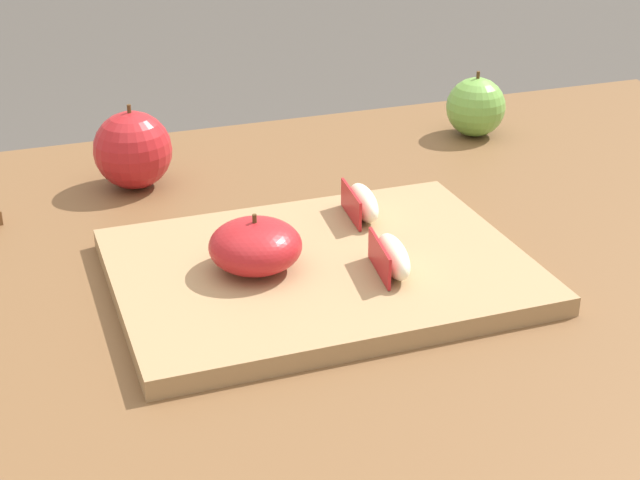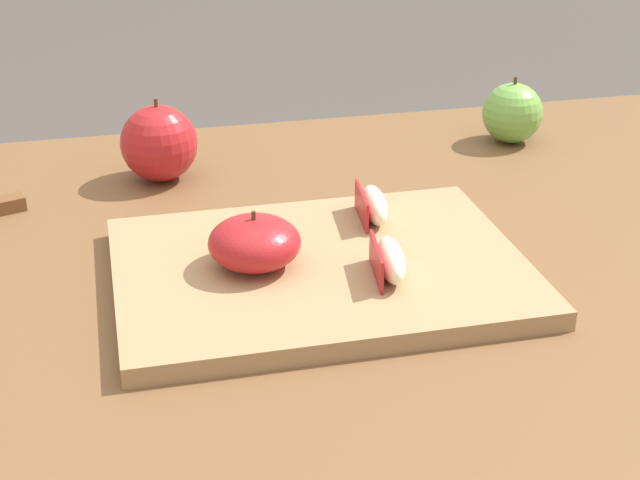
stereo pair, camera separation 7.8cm
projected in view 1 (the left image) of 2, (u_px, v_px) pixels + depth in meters
name	position (u px, v px, depth m)	size (l,w,h in m)	color
dining_table	(257.00, 383.00, 0.84)	(1.35, 0.78, 0.73)	brown
cutting_board	(320.00, 270.00, 0.80)	(0.34, 0.25, 0.02)	#A37F56
apple_half_skin_up	(253.00, 246.00, 0.77)	(0.08, 0.08, 0.05)	#B21E23
apple_wedge_middle	(392.00, 257.00, 0.77)	(0.03, 0.07, 0.03)	#F4EACC
apple_wedge_left	(362.00, 203.00, 0.87)	(0.03, 0.07, 0.03)	#F4EACC
whole_apple_crimson	(133.00, 150.00, 0.97)	(0.08, 0.08, 0.09)	#B21E23
whole_apple_granny_green	(476.00, 107.00, 1.11)	(0.07, 0.07, 0.08)	#70AD47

